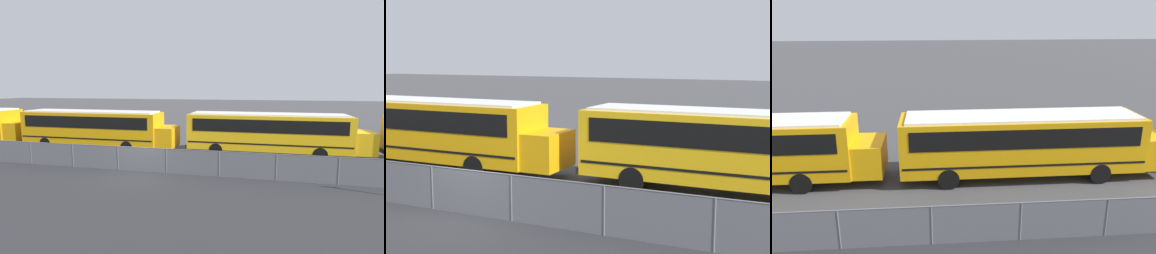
# 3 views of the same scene
# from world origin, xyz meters

# --- Properties ---
(ground_plane) EXTENTS (200.00, 200.00, 0.00)m
(ground_plane) POSITION_xyz_m (0.00, 0.00, 0.00)
(ground_plane) COLOR #424244
(road_strip) EXTENTS (153.52, 12.00, 0.01)m
(road_strip) POSITION_xyz_m (0.00, -6.00, 0.00)
(road_strip) COLOR #2B2B2D
(road_strip) RESTS_ON ground_plane
(fence) EXTENTS (119.59, 0.07, 1.47)m
(fence) POSITION_xyz_m (0.00, -0.00, 0.75)
(fence) COLOR #9EA0A5
(fence) RESTS_ON ground_plane
(school_bus_3) EXTENTS (12.79, 2.57, 3.09)m
(school_bus_3) POSITION_xyz_m (-6.17, 5.35, 1.84)
(school_bus_3) COLOR orange
(school_bus_3) RESTS_ON ground_plane
(school_bus_4) EXTENTS (12.79, 2.57, 3.09)m
(school_bus_4) POSITION_xyz_m (7.47, 6.02, 1.84)
(school_bus_4) COLOR yellow
(school_bus_4) RESTS_ON ground_plane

